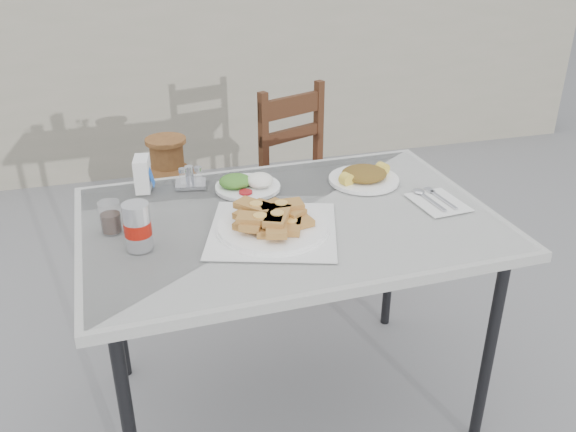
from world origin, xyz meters
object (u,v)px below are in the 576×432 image
object	(u,v)px
pide_plate	(273,220)
condiment_caddy	(190,179)
soda_can	(138,226)
chair	(308,180)
cafe_table	(289,231)
napkin_holder	(143,174)
terracotta_urn	(172,205)
cola_glass	(111,219)
salad_rice_plate	(247,183)
salad_chopped_plate	(364,176)

from	to	relation	value
pide_plate	condiment_caddy	size ratio (longest dim) A/B	4.07
soda_can	chair	world-z (taller)	soda_can
cafe_table	napkin_holder	bearing A→B (deg)	142.22
chair	terracotta_urn	bearing A→B (deg)	139.29
napkin_holder	pide_plate	bearing A→B (deg)	-40.52
cola_glass	pide_plate	bearing A→B (deg)	-15.50
napkin_holder	condiment_caddy	distance (m)	0.17
terracotta_urn	cola_glass	bearing A→B (deg)	-102.74
chair	salad_rice_plate	bearing A→B (deg)	-143.96
chair	pide_plate	bearing A→B (deg)	-134.99
cafe_table	salad_chopped_plate	bearing A→B (deg)	29.63
salad_rice_plate	pide_plate	bearing A→B (deg)	-88.37
soda_can	terracotta_urn	distance (m)	1.42
salad_rice_plate	chair	size ratio (longest dim) A/B	0.25
pide_plate	cafe_table	bearing A→B (deg)	48.79
pide_plate	salad_rice_plate	size ratio (longest dim) A/B	2.10
cafe_table	napkin_holder	xyz separation A→B (m)	(-0.43, 0.33, 0.12)
cola_glass	terracotta_urn	distance (m)	1.30
salad_rice_plate	cola_glass	size ratio (longest dim) A/B	2.40
pide_plate	cola_glass	world-z (taller)	cola_glass
salad_chopped_plate	cola_glass	xyz separation A→B (m)	(-0.88, -0.14, 0.02)
salad_chopped_plate	napkin_holder	bearing A→B (deg)	169.45
pide_plate	soda_can	distance (m)	0.40
soda_can	chair	bearing A→B (deg)	51.37
napkin_holder	salad_chopped_plate	bearing A→B (deg)	-1.54
cafe_table	salad_rice_plate	world-z (taller)	salad_rice_plate
salad_chopped_plate	napkin_holder	xyz separation A→B (m)	(-0.77, 0.14, 0.04)
cola_glass	soda_can	bearing A→B (deg)	-60.33
cafe_table	condiment_caddy	bearing A→B (deg)	130.14
salad_rice_plate	salad_chopped_plate	distance (m)	0.42
cafe_table	salad_rice_plate	xyz separation A→B (m)	(-0.08, 0.24, 0.08)
napkin_holder	condiment_caddy	bearing A→B (deg)	3.98
pide_plate	soda_can	size ratio (longest dim) A/B	3.42
condiment_caddy	salad_rice_plate	bearing A→B (deg)	-22.87
cafe_table	soda_can	bearing A→B (deg)	-169.76
cola_glass	chair	xyz separation A→B (m)	(0.93, 0.94, -0.37)
soda_can	cola_glass	distance (m)	0.15
chair	soda_can	bearing A→B (deg)	-150.49
cafe_table	pide_plate	size ratio (longest dim) A/B	2.78
pide_plate	condiment_caddy	bearing A→B (deg)	115.84
soda_can	napkin_holder	bearing A→B (deg)	84.51
condiment_caddy	chair	world-z (taller)	chair
cola_glass	condiment_caddy	size ratio (longest dim) A/B	0.81
salad_chopped_plate	soda_can	bearing A→B (deg)	-161.11
cola_glass	condiment_caddy	xyz separation A→B (m)	(0.28, 0.27, -0.02)
salad_rice_plate	soda_can	xyz separation A→B (m)	(-0.39, -0.33, 0.05)
salad_chopped_plate	cola_glass	size ratio (longest dim) A/B	2.65
soda_can	terracotta_urn	world-z (taller)	soda_can
pide_plate	chair	world-z (taller)	chair
napkin_holder	chair	world-z (taller)	same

